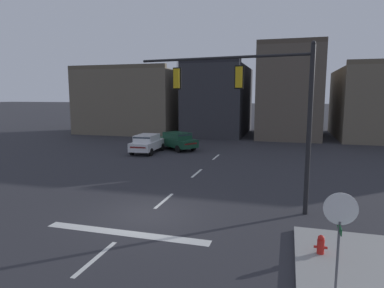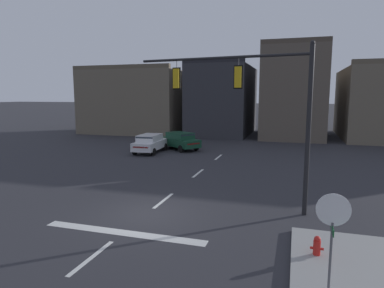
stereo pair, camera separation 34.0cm
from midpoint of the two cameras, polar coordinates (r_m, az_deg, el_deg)
ground_plane at (r=14.73m, az=-8.22°, el=-11.77°), size 400.00×400.00×0.00m
stop_bar_paint at (r=13.06m, az=-11.92°, el=-14.53°), size 6.40×0.50×0.01m
lane_centreline at (r=16.47m, az=-5.33°, el=-9.52°), size 0.16×26.40×0.01m
signal_mast_near_side at (r=14.92m, az=10.11°, el=7.68°), size 7.84×1.09×7.17m
stop_sign at (r=8.58m, az=22.65°, el=-12.01°), size 0.76×0.64×2.83m
car_lot_nearside at (r=31.31m, az=-2.94°, el=0.61°), size 4.63×4.02×1.61m
car_lot_middle at (r=29.87m, az=-7.88°, el=0.16°), size 2.06×4.52×1.61m
fire_hydrant at (r=11.58m, az=20.08°, el=-16.18°), size 0.40×0.30×0.75m
building_row at (r=42.75m, az=16.04°, el=7.01°), size 53.53×13.92×10.83m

